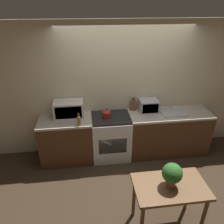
{
  "coord_description": "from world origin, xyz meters",
  "views": [
    {
      "loc": [
        -0.76,
        -2.93,
        2.88
      ],
      "look_at": [
        -0.3,
        0.59,
        1.05
      ],
      "focal_mm": 35.0,
      "sensor_mm": 36.0,
      "label": 1
    }
  ],
  "objects_px": {
    "microwave": "(69,109)",
    "toaster_oven": "(148,106)",
    "dining_table": "(169,192)",
    "kettle": "(107,113)",
    "stove_range": "(111,137)",
    "bottle": "(79,121)"
  },
  "relations": [
    {
      "from": "microwave",
      "to": "toaster_oven",
      "type": "bearing_deg",
      "value": 0.61
    },
    {
      "from": "bottle",
      "to": "toaster_oven",
      "type": "distance_m",
      "value": 1.41
    },
    {
      "from": "microwave",
      "to": "stove_range",
      "type": "bearing_deg",
      "value": -9.07
    },
    {
      "from": "stove_range",
      "to": "toaster_oven",
      "type": "relative_size",
      "value": 2.52
    },
    {
      "from": "stove_range",
      "to": "microwave",
      "type": "xyz_separation_m",
      "value": [
        -0.78,
        0.12,
        0.6
      ]
    },
    {
      "from": "stove_range",
      "to": "kettle",
      "type": "height_order",
      "value": "kettle"
    },
    {
      "from": "kettle",
      "to": "bottle",
      "type": "relative_size",
      "value": 0.81
    },
    {
      "from": "toaster_oven",
      "to": "dining_table",
      "type": "height_order",
      "value": "toaster_oven"
    },
    {
      "from": "toaster_oven",
      "to": "dining_table",
      "type": "bearing_deg",
      "value": -96.49
    },
    {
      "from": "stove_range",
      "to": "bottle",
      "type": "xyz_separation_m",
      "value": [
        -0.59,
        -0.23,
        0.54
      ]
    },
    {
      "from": "kettle",
      "to": "microwave",
      "type": "height_order",
      "value": "microwave"
    },
    {
      "from": "microwave",
      "to": "bottle",
      "type": "height_order",
      "value": "microwave"
    },
    {
      "from": "stove_range",
      "to": "microwave",
      "type": "relative_size",
      "value": 1.64
    },
    {
      "from": "stove_range",
      "to": "dining_table",
      "type": "xyz_separation_m",
      "value": [
        0.56,
        -1.69,
        0.21
      ]
    },
    {
      "from": "kettle",
      "to": "dining_table",
      "type": "relative_size",
      "value": 0.19
    },
    {
      "from": "microwave",
      "to": "toaster_oven",
      "type": "relative_size",
      "value": 1.53
    },
    {
      "from": "kettle",
      "to": "microwave",
      "type": "distance_m",
      "value": 0.72
    },
    {
      "from": "toaster_oven",
      "to": "microwave",
      "type": "bearing_deg",
      "value": -179.39
    },
    {
      "from": "bottle",
      "to": "toaster_oven",
      "type": "height_order",
      "value": "toaster_oven"
    },
    {
      "from": "toaster_oven",
      "to": "dining_table",
      "type": "xyz_separation_m",
      "value": [
        -0.21,
        -1.83,
        -0.37
      ]
    },
    {
      "from": "bottle",
      "to": "dining_table",
      "type": "relative_size",
      "value": 0.23
    },
    {
      "from": "toaster_oven",
      "to": "stove_range",
      "type": "bearing_deg",
      "value": -169.57
    }
  ]
}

